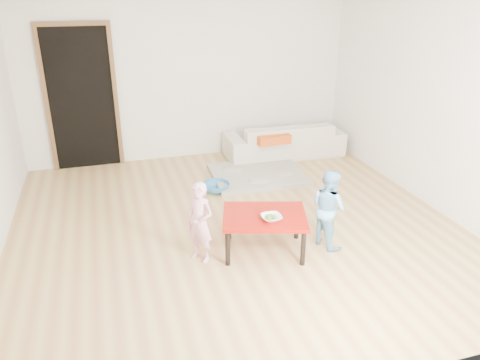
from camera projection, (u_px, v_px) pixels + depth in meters
name	position (u px, v px, depth m)	size (l,w,h in m)	color
floor	(235.00, 225.00, 5.43)	(5.00, 5.00, 0.01)	#AC7D4A
back_wall	(189.00, 75.00, 7.13)	(5.00, 0.02, 2.60)	white
right_wall	(435.00, 100.00, 5.58)	(0.02, 5.00, 2.60)	white
doorway	(82.00, 100.00, 6.79)	(1.02, 0.08, 2.11)	brown
sofa	(284.00, 139.00, 7.50)	(1.88, 0.73, 0.55)	beige
cushion	(270.00, 137.00, 7.12)	(0.50, 0.45, 0.13)	#CE5116
red_table	(264.00, 233.00, 4.83)	(0.84, 0.63, 0.42)	maroon
bowl	(271.00, 218.00, 4.64)	(0.20, 0.20, 0.05)	white
broccoli	(271.00, 218.00, 4.64)	(0.12, 0.12, 0.06)	#2D5919
child_pink	(200.00, 223.00, 4.60)	(0.31, 0.20, 0.84)	pink
child_blue	(328.00, 208.00, 4.88)	(0.41, 0.32, 0.85)	#66BFEE
basin	(216.00, 187.00, 6.29)	(0.37, 0.37, 0.12)	teal
blanket	(258.00, 175.00, 6.75)	(1.30, 1.08, 0.06)	#B8B4A2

